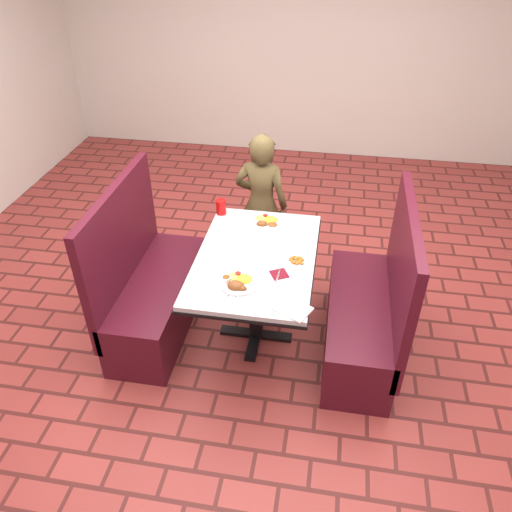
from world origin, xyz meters
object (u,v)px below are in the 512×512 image
dining_table (256,267)px  far_dinner_plate (267,221)px  booth_bench_left (152,291)px  plantain_plate (297,261)px  booth_bench_right (367,315)px  diner_person (261,204)px  red_tumbler (221,207)px  near_dinner_plate (238,281)px

dining_table → far_dinner_plate: 0.45m
booth_bench_left → plantain_plate: size_ratio=7.13×
plantain_plate → booth_bench_right: bearing=2.8°
booth_bench_right → dining_table: bearing=180.0°
diner_person → dining_table: bearing=102.7°
booth_bench_left → plantain_plate: 1.16m
booth_bench_left → far_dinner_plate: 1.02m
diner_person → plantain_plate: (0.39, -0.95, 0.14)m
diner_person → red_tumbler: diner_person is taller
near_dinner_plate → far_dinner_plate: bearing=84.9°
diner_person → far_dinner_plate: bearing=109.4°
diner_person → booth_bench_left: bearing=59.0°
far_dinner_plate → plantain_plate: bearing=-59.1°
plantain_plate → far_dinner_plate: bearing=120.9°
far_dinner_plate → plantain_plate: (0.27, -0.46, -0.01)m
far_dinner_plate → near_dinner_plate: bearing=-95.1°
booth_bench_left → booth_bench_right: bearing=0.0°
diner_person → red_tumbler: 0.51m
diner_person → plantain_plate: 1.03m
dining_table → near_dinner_plate: bearing=-100.6°
near_dinner_plate → plantain_plate: near_dinner_plate is taller
booth_bench_left → red_tumbler: size_ratio=10.50×
diner_person → plantain_plate: bearing=118.2°
booth_bench_left → near_dinner_plate: booth_bench_left is taller
near_dinner_plate → plantain_plate: 0.45m
booth_bench_left → far_dinner_plate: (0.81, 0.43, 0.44)m
far_dinner_plate → red_tumbler: bearing=167.1°
dining_table → booth_bench_right: 0.86m
red_tumbler → diner_person: bearing=58.6°
near_dinner_plate → red_tumbler: 0.89m
booth_bench_left → far_dinner_plate: size_ratio=4.79×
booth_bench_left → diner_person: 1.19m
booth_bench_right → near_dinner_plate: booth_bench_right is taller
dining_table → diner_person: bearing=97.0°
booth_bench_right → near_dinner_plate: size_ratio=4.77×
booth_bench_right → diner_person: bearing=134.7°
diner_person → near_dinner_plate: bearing=98.1°
dining_table → far_dinner_plate: (0.01, 0.43, 0.12)m
booth_bench_right → plantain_plate: (-0.52, -0.03, 0.43)m
near_dinner_plate → plantain_plate: size_ratio=1.50×
dining_table → near_dinner_plate: size_ratio=4.81×
booth_bench_left → near_dinner_plate: size_ratio=4.77×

